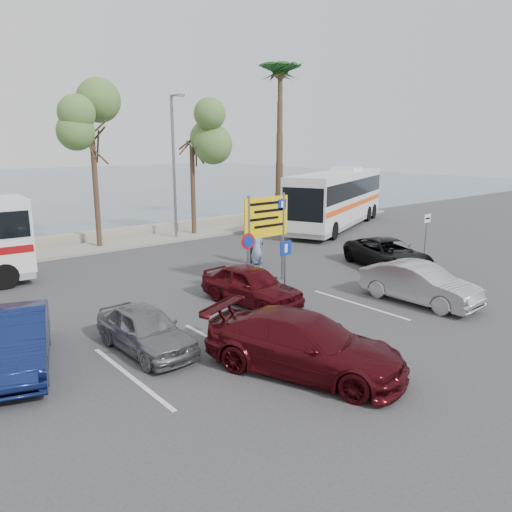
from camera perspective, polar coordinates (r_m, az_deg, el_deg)
ground at (r=17.45m, az=5.57°, el=-5.86°), size 120.00×120.00×0.00m
kerb_strip at (r=28.70m, az=-14.64°, el=1.39°), size 44.00×2.40×0.15m
seawall at (r=30.46m, az=-16.28°, el=2.37°), size 48.00×0.80×0.60m
tree_mid at (r=27.59m, az=-18.34°, el=14.47°), size 3.20×3.20×8.00m
tree_right at (r=30.33m, az=-7.40°, el=13.87°), size 3.20×3.20×7.40m
palm_tree at (r=34.86m, az=2.79°, el=19.92°), size 4.80×4.80×11.20m
street_lamp_right at (r=29.15m, az=-9.32°, el=10.77°), size 0.45×1.15×8.01m
direction_sign at (r=19.80m, az=1.20°, el=3.70°), size 2.20×0.12×3.60m
sign_no_stop at (r=18.34m, az=-0.94°, el=0.25°), size 0.60×0.08×2.35m
sign_parking at (r=17.45m, az=3.37°, el=-0.79°), size 0.50×0.07×2.25m
sign_taxi at (r=25.58m, az=18.89°, el=2.82°), size 0.50×0.07×2.20m
lane_markings at (r=16.02m, az=5.22°, el=-7.57°), size 12.02×4.20×0.01m
coach_bus_right at (r=33.81m, az=9.24°, el=6.31°), size 12.58×7.50×3.92m
car_silver_a at (r=14.02m, az=-12.53°, el=-8.18°), size 1.57×3.69×1.24m
car_blue at (r=14.01m, az=-25.91°, el=-8.71°), size 2.89×4.76×1.48m
car_maroon at (r=12.51m, az=5.48°, el=-9.99°), size 3.78×5.48×1.47m
car_red at (r=17.55m, az=-0.55°, el=-3.33°), size 2.02×4.17×1.37m
suv_black at (r=23.24m, az=14.88°, el=0.22°), size 3.70×5.26×1.33m
car_silver_b at (r=18.59m, az=18.18°, el=-3.01°), size 1.62×4.31×1.41m
pedestrian_near at (r=22.05m, az=0.08°, el=0.90°), size 0.76×0.53×2.02m
pedestrian_far at (r=23.37m, az=-0.14°, el=1.57°), size 0.78×0.99×2.01m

